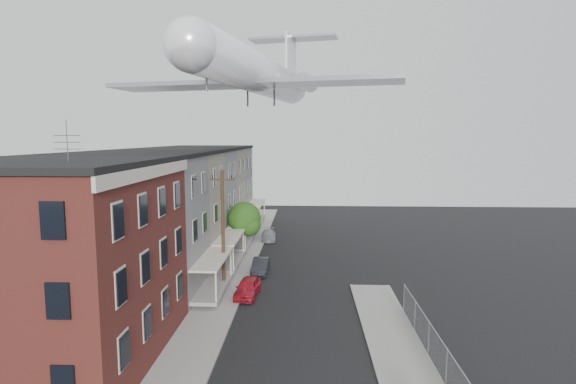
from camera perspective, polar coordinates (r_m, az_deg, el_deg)
name	(u,v)px	position (r m, az deg, el deg)	size (l,w,h in m)	color
sidewalk_left	(237,266)	(40.62, -6.44, -9.27)	(3.00, 62.00, 0.12)	gray
sidewalk_right	(408,374)	(23.94, 14.96, -21.47)	(3.00, 26.00, 0.12)	gray
curb_left	(254,266)	(40.42, -4.38, -9.31)	(0.15, 62.00, 0.14)	gray
curb_right	(377,374)	(23.68, 11.27, -21.67)	(0.15, 26.00, 0.14)	gray
corner_building	(57,261)	(25.70, -27.32, -7.80)	(10.31, 12.30, 12.15)	#3E1913
row_house_a	(131,225)	(34.05, -19.36, -4.01)	(11.98, 7.00, 10.30)	#5F5F5D
row_house_b	(162,210)	(40.54, -15.71, -2.17)	(11.98, 7.00, 10.30)	#6E6657
row_house_c	(184,199)	(47.17, -13.09, -0.85)	(11.98, 7.00, 10.30)	#5F5F5D
row_house_d	(200,191)	(53.89, -11.12, 0.15)	(11.98, 7.00, 10.30)	#6E6657
row_house_e	(212,185)	(60.68, -9.58, 0.93)	(11.98, 7.00, 10.30)	#5F5F5D
chainlink_fence	(447,367)	(23.02, 19.50, -20.23)	(0.06, 18.06, 1.90)	gray
utility_pole	(223,228)	(33.79, -8.27, -4.55)	(1.80, 0.26, 9.00)	black
street_tree	(246,220)	(43.59, -5.41, -3.56)	(3.22, 3.20, 5.20)	black
car_near	(248,288)	(33.08, -5.15, -12.00)	(1.53, 3.79, 1.29)	#A91524
car_mid	(260,266)	(38.32, -3.51, -9.37)	(1.30, 3.73, 1.23)	black
car_far	(269,235)	(50.18, -2.49, -5.52)	(1.56, 3.83, 1.11)	gray
airplane	(259,74)	(36.81, -3.66, 14.70)	(22.81, 26.07, 7.50)	white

